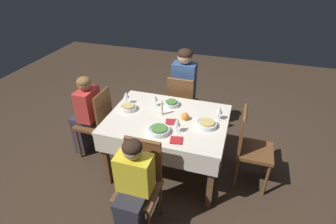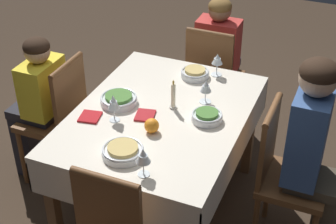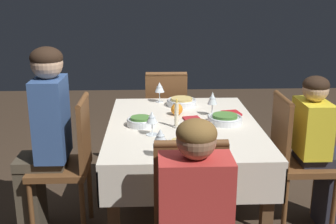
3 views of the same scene
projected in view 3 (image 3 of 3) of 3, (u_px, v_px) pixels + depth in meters
name	position (u px, v px, depth m)	size (l,w,h in m)	color
dining_table	(183.00, 137.00, 2.68)	(1.27, 0.94, 0.73)	silver
chair_north	(69.00, 159.00, 2.67)	(0.37, 0.37, 0.91)	brown
chair_south	(295.00, 156.00, 2.72)	(0.37, 0.37, 0.91)	brown
chair_east	(166.00, 116.00, 3.57)	(0.37, 0.37, 0.91)	brown
person_adult_denim	(44.00, 132.00, 2.61)	(0.30, 0.34, 1.22)	#4C4233
person_child_yellow	(320.00, 147.00, 2.71)	(0.30, 0.33, 1.04)	#282833
bowl_north	(141.00, 121.00, 2.61)	(0.17, 0.17, 0.06)	silver
wine_glass_north	(152.00, 118.00, 2.42)	(0.07, 0.07, 0.14)	white
bowl_south	(225.00, 119.00, 2.66)	(0.22, 0.22, 0.06)	silver
wine_glass_south	(212.00, 99.00, 2.79)	(0.07, 0.07, 0.16)	white
bowl_west	(183.00, 146.00, 2.20)	(0.18, 0.18, 0.06)	silver
wine_glass_west	(160.00, 137.00, 2.10)	(0.07, 0.07, 0.15)	white
bowl_east	(182.00, 102.00, 3.06)	(0.21, 0.21, 0.06)	silver
wine_glass_east	(160.00, 88.00, 3.12)	(0.07, 0.07, 0.15)	white
candle_centerpiece	(177.00, 116.00, 2.56)	(0.05, 0.05, 0.18)	beige
orange_fruit	(177.00, 109.00, 2.82)	(0.08, 0.08, 0.08)	orange
napkin_red_folded	(232.00, 113.00, 2.86)	(0.13, 0.13, 0.01)	red
napkin_spare_side	(193.00, 119.00, 2.72)	(0.14, 0.13, 0.01)	#AD2328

